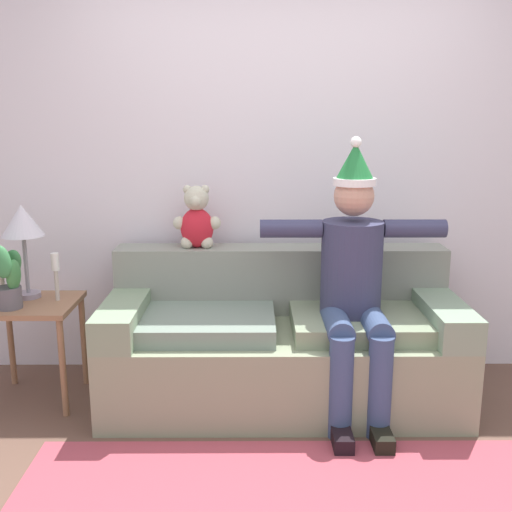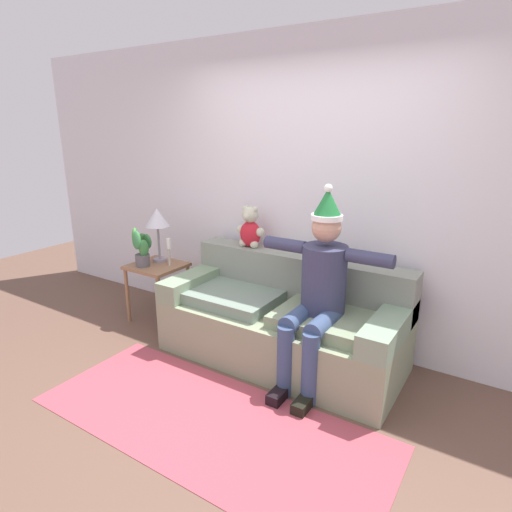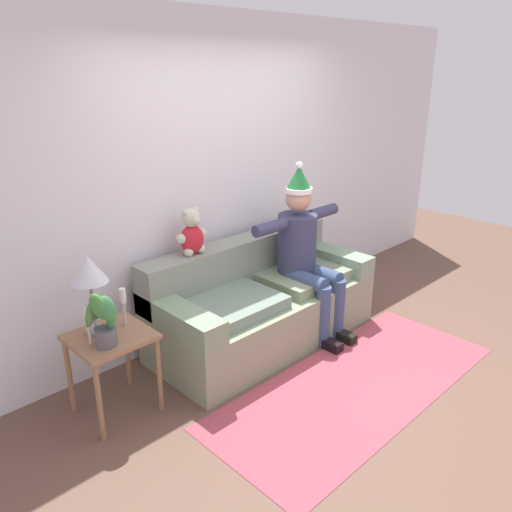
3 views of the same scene
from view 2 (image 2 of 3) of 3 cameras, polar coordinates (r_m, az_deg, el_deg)
ground_plane at (r=3.12m, az=-6.37°, el=-21.06°), size 10.00×10.00×0.00m
back_wall at (r=3.83m, az=7.75°, el=8.21°), size 7.00×0.10×2.70m
couch at (r=3.68m, az=3.67°, el=-8.55°), size 2.01×0.87×0.85m
person_seated at (r=3.22m, az=8.30°, el=-4.09°), size 1.02×0.77×1.52m
teddy_bear at (r=3.92m, az=-0.78°, el=3.66°), size 0.29×0.17×0.38m
side_table at (r=4.42m, az=-13.00°, el=-2.34°), size 0.51×0.48×0.59m
table_lamp at (r=4.38m, az=-12.99°, el=4.66°), size 0.24×0.24×0.55m
potted_plant at (r=4.33m, az=-15.01°, el=1.13°), size 0.24×0.24×0.40m
candle_tall at (r=4.43m, az=-14.70°, el=1.12°), size 0.04×0.04×0.25m
candle_short at (r=4.27m, az=-11.52°, el=1.00°), size 0.04×0.04×0.28m
area_rug at (r=3.12m, az=-6.40°, el=-21.03°), size 2.47×1.01×0.01m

